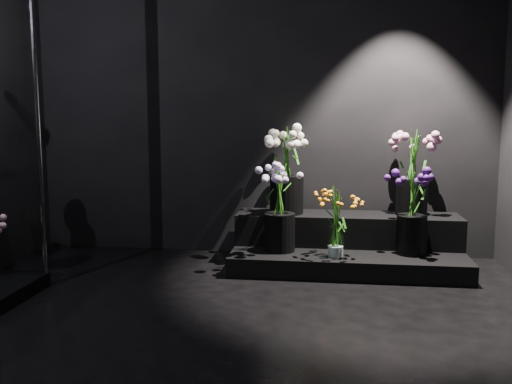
# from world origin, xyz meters

# --- Properties ---
(floor) EXTENTS (4.00, 4.00, 0.00)m
(floor) POSITION_xyz_m (0.00, 0.00, 0.00)
(floor) COLOR black
(floor) RESTS_ON ground
(wall_back) EXTENTS (4.00, 0.00, 4.00)m
(wall_back) POSITION_xyz_m (0.00, 2.00, 1.40)
(wall_back) COLOR black
(wall_back) RESTS_ON floor
(display_riser) EXTENTS (1.83, 0.81, 0.41)m
(display_riser) POSITION_xyz_m (0.75, 1.64, 0.17)
(display_riser) COLOR black
(display_riser) RESTS_ON floor
(bouquet_orange_bells) EXTENTS (0.28, 0.28, 0.54)m
(bouquet_orange_bells) POSITION_xyz_m (0.66, 1.32, 0.43)
(bouquet_orange_bells) COLOR white
(bouquet_orange_bells) RESTS_ON display_riser
(bouquet_lilac) EXTENTS (0.38, 0.38, 0.71)m
(bouquet_lilac) POSITION_xyz_m (0.22, 1.44, 0.56)
(bouquet_lilac) COLOR black
(bouquet_lilac) RESTS_ON display_riser
(bouquet_purple) EXTENTS (0.36, 0.36, 0.66)m
(bouquet_purple) POSITION_xyz_m (1.23, 1.48, 0.53)
(bouquet_purple) COLOR black
(bouquet_purple) RESTS_ON display_riser
(bouquet_cream_roses) EXTENTS (0.40, 0.40, 0.71)m
(bouquet_cream_roses) POSITION_xyz_m (0.25, 1.71, 0.80)
(bouquet_cream_roses) COLOR black
(bouquet_cream_roses) RESTS_ON display_riser
(bouquet_pink_roses) EXTENTS (0.38, 0.38, 0.69)m
(bouquet_pink_roses) POSITION_xyz_m (1.27, 1.78, 0.79)
(bouquet_pink_roses) COLOR black
(bouquet_pink_roses) RESTS_ON display_riser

